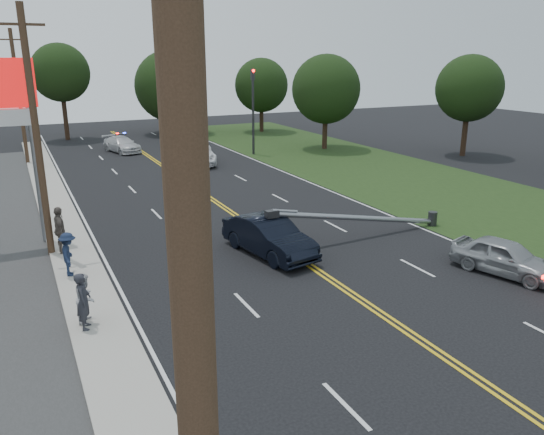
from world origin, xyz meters
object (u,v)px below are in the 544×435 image
bystander_a (84,301)px  emergency_a (197,154)px  emergency_b (122,144)px  traffic_signal (253,104)px  crashed_sedan (269,236)px  bystander_d (60,230)px  utility_pole_mid (36,135)px  waiting_sedan (505,257)px  fallen_streetlight (368,218)px  utility_pole_far (19,97)px  bystander_b (86,298)px  bystander_c (69,254)px

bystander_a → emergency_a: bearing=-13.3°
emergency_b → traffic_signal: bearing=-46.4°
crashed_sedan → bystander_d: bystander_d is taller
utility_pole_mid → waiting_sedan: size_ratio=2.48×
emergency_a → fallen_streetlight: bearing=-72.3°
utility_pole_far → emergency_a: size_ratio=1.83×
utility_pole_far → crashed_sedan: (8.28, -26.02, -4.28)m
utility_pole_mid → bystander_a: size_ratio=5.57×
waiting_sedan → emergency_b: waiting_sedan is taller
crashed_sedan → emergency_a: 20.47m
emergency_a → bystander_a: 26.24m
traffic_signal → emergency_b: traffic_signal is taller
crashed_sedan → utility_pole_far: bearing=97.4°
emergency_b → bystander_b: 31.91m
fallen_streetlight → utility_pole_mid: size_ratio=0.94×
utility_pole_mid → utility_pole_far: bearing=90.0°
utility_pole_mid → emergency_a: bearing=53.6°
emergency_b → bystander_c: bearing=-119.6°
emergency_a → bystander_b: 25.80m
traffic_signal → utility_pole_far: size_ratio=0.70×
utility_pole_far → bystander_b: size_ratio=6.30×
emergency_a → bystander_d: bearing=-111.5°
fallen_streetlight → bystander_c: (-12.93, 1.05, 0.04)m
traffic_signal → utility_pole_far: 17.97m
traffic_signal → utility_pole_far: utility_pole_far is taller
utility_pole_far → emergency_a: bearing=-26.3°
utility_pole_mid → utility_pole_far: size_ratio=1.00×
utility_pole_far → bystander_d: (0.41, -22.28, -3.97)m
crashed_sedan → emergency_b: 28.10m
utility_pole_far → traffic_signal: bearing=-12.9°
fallen_streetlight → utility_pole_mid: utility_pole_mid is taller
emergency_b → fallen_streetlight: bearing=-93.2°
waiting_sedan → emergency_b: bearing=86.0°
emergency_a → bystander_a: bystander_a is taller
utility_pole_mid → bystander_b: utility_pole_mid is taller
utility_pole_mid → bystander_a: (0.41, -7.47, -4.07)m
waiting_sedan → bystander_c: (-15.05, 6.95, 0.27)m
waiting_sedan → bystander_b: bearing=152.1°
bystander_b → crashed_sedan: bearing=-44.4°
crashed_sedan → bystander_b: bystander_b is taller
emergency_a → emergency_b: 9.00m
crashed_sedan → bystander_d: (-7.87, 3.74, 0.32)m
emergency_a → bystander_d: (-11.47, -16.41, 0.36)m
bystander_c → bystander_d: (-0.04, 2.67, 0.16)m
emergency_b → bystander_a: bystander_a is taller
bystander_d → fallen_streetlight: bearing=-107.7°
traffic_signal → utility_pole_far: bearing=167.1°
traffic_signal → bystander_c: (-17.05, -20.95, -3.25)m
fallen_streetlight → utility_pole_mid: (-13.39, 4.00, 4.17)m
waiting_sedan → traffic_signal: bearing=68.9°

